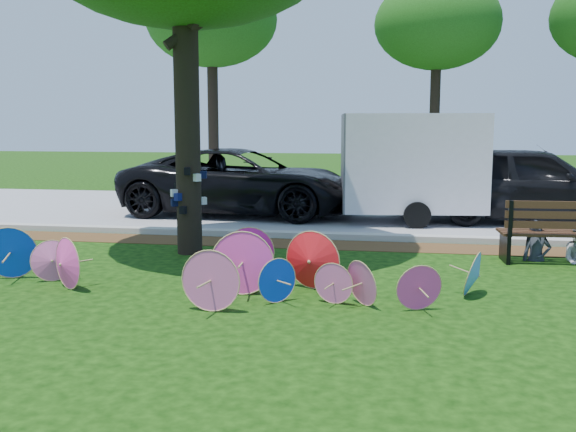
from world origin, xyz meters
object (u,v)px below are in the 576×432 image
(black_van, at_px, (242,182))
(cargo_trailer, at_px, (412,162))
(park_bench, at_px, (560,231))
(person_left, at_px, (538,222))
(dark_pickup, at_px, (531,184))
(parasol_pile, at_px, (227,265))

(black_van, xyz_separation_m, cargo_trailer, (4.22, -0.50, 0.57))
(black_van, bearing_deg, park_bench, -121.97)
(park_bench, bearing_deg, cargo_trailer, 116.50)
(person_left, bearing_deg, cargo_trailer, 113.16)
(dark_pickup, height_order, cargo_trailer, cargo_trailer)
(parasol_pile, xyz_separation_m, park_bench, (4.96, 2.81, 0.15))
(black_van, bearing_deg, person_left, -123.16)
(cargo_trailer, xyz_separation_m, person_left, (2.02, -4.11, -0.76))
(black_van, distance_m, person_left, 7.76)
(black_van, height_order, park_bench, black_van)
(parasol_pile, relative_size, dark_pickup, 1.37)
(black_van, bearing_deg, dark_pickup, -88.58)
(cargo_trailer, xyz_separation_m, park_bench, (2.37, -4.16, -0.89))
(black_van, xyz_separation_m, dark_pickup, (6.96, -0.23, 0.07))
(black_van, xyz_separation_m, person_left, (6.24, -4.61, -0.18))
(person_left, bearing_deg, park_bench, -11.14)
(parasol_pile, distance_m, black_van, 7.66)
(black_van, relative_size, park_bench, 3.01)
(cargo_trailer, distance_m, person_left, 4.64)
(parasol_pile, relative_size, black_van, 1.21)
(parasol_pile, xyz_separation_m, cargo_trailer, (2.59, 6.97, 1.04))
(dark_pickup, bearing_deg, cargo_trailer, 101.00)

